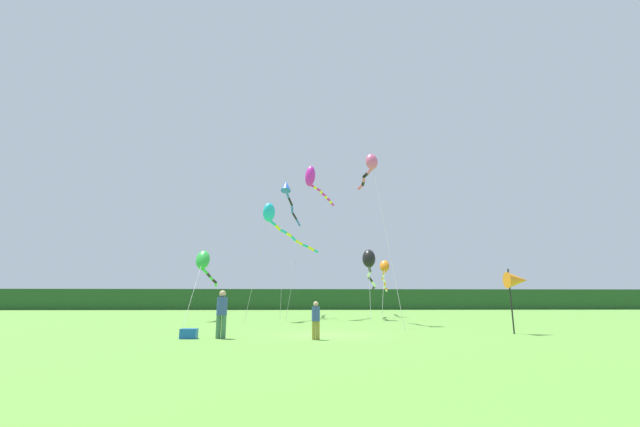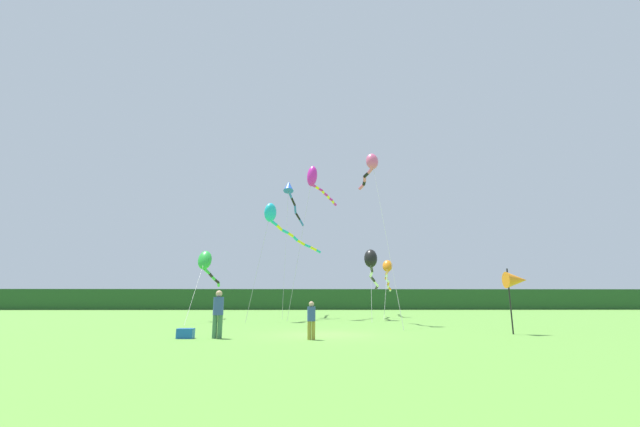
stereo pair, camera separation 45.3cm
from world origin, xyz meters
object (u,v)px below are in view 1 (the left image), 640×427
Objects in this scene: cooler_box at (189,334)px; kite_cyan at (275,219)px; kite_magenta at (312,179)px; kite_orange at (385,272)px; kite_green at (204,263)px; person_child at (316,318)px; banner_flag_pole at (517,281)px; kite_rainbow at (370,165)px; kite_blue at (288,192)px; person_adult at (222,311)px; kite_black at (369,262)px.

cooler_box is 14.76m from kite_cyan.
cooler_box is at bearing -106.81° from kite_magenta.
cooler_box is 23.67m from kite_orange.
kite_orange is 1.25× the size of kite_green.
kite_cyan is at bearing -140.97° from kite_orange.
person_child is at bearing -90.42° from kite_magenta.
kite_orange is 16.06m from kite_green.
banner_flag_pole is at bearing -35.10° from kite_green.
kite_rainbow is 0.87× the size of kite_blue.
person_adult is at bearing 170.54° from person_child.
kite_black is 0.81× the size of kite_orange.
kite_rainbow reaches higher than person_child.
kite_magenta is 1.00× the size of kite_blue.
kite_blue reaches higher than banner_flag_pole.
kite_cyan is at bearing 100.79° from person_child.
kite_magenta reaches higher than kite_cyan.
kite_rainbow is at bearing -96.91° from kite_black.
banner_flag_pole is at bearing -60.23° from kite_blue.
person_child is 0.14× the size of kite_black.
kite_orange is at bearing 0.81° from kite_blue.
kite_magenta is 4.98m from kite_blue.
kite_black is 0.88× the size of kite_rainbow.
kite_rainbow is at bearing 46.17° from cooler_box.
kite_black is 11.16m from kite_blue.
kite_orange is (11.41, 20.41, 3.71)m from cooler_box.
kite_magenta is at bearing 121.09° from banner_flag_pole.
banner_flag_pole reaches higher than cooler_box.
cooler_box is 0.07× the size of kite_cyan.
person_child is 0.11× the size of kite_blue.
kite_orange reaches higher than cooler_box.
cooler_box is (-1.16, 0.02, -0.79)m from person_adult.
person_adult is 0.19× the size of kite_green.
kite_black is (4.43, 15.00, 3.42)m from person_child.
kite_green is at bearing 179.34° from kite_cyan.
person_child is 22.29m from kite_orange.
banner_flag_pole is at bearing -84.15° from kite_orange.
banner_flag_pole is at bearing 14.02° from person_child.
kite_blue reaches higher than kite_cyan.
kite_magenta is (-3.63, 7.04, 1.25)m from kite_rainbow.
banner_flag_pole is 16.68m from kite_cyan.
kite_black is 7.75m from kite_cyan.
kite_cyan is 0.90× the size of kite_green.
kite_magenta is at bearing 162.14° from kite_black.
kite_green reaches higher than person_child.
kite_magenta reaches higher than cooler_box.
kite_magenta reaches higher than kite_blue.
kite_cyan is (0.92, 12.87, 6.15)m from person_adult.
banner_flag_pole is 11.58m from kite_rainbow.
kite_blue is (-8.77, -0.12, 7.24)m from kite_orange.
kite_magenta is 10.77m from kite_green.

